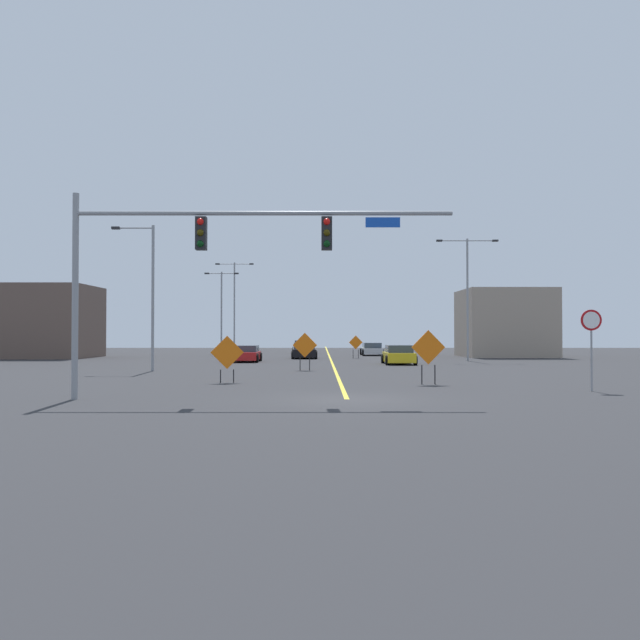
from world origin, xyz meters
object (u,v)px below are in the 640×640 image
Objects in this scene: street_lamp_near_right at (237,300)px; construction_sign_left_shoulder at (431,350)px; car_white_near at (306,347)px; car_red_distant at (248,354)px; stop_sign at (595,334)px; construction_sign_left_lane at (230,354)px; traffic_signal_assembly at (207,248)px; car_black_approaching at (307,351)px; car_silver_mid at (375,349)px; car_yellow_passing at (401,355)px; street_lamp_far_left at (224,306)px; street_lamp_mid_right at (470,288)px; construction_sign_right_lane at (359,344)px; construction_sign_median_far at (308,347)px; street_lamp_far_right at (152,290)px.

street_lamp_near_right is 4.26× the size of construction_sign_left_shoulder.
car_red_distant is (-3.71, -20.86, -0.05)m from car_white_near.
car_white_near is at bearing 104.30° from stop_sign.
construction_sign_left_lane is at bearing 173.58° from construction_sign_left_shoulder.
construction_sign_left_lane is at bearing 91.98° from traffic_signal_assembly.
car_black_approaching is at bearing 101.50° from construction_sign_left_shoulder.
car_black_approaching is (-11.11, 31.42, -1.46)m from stop_sign.
car_silver_mid is at bearing 97.26° from stop_sign.
construction_sign_left_shoulder is at bearing -92.90° from car_yellow_passing.
car_white_near is (2.19, 41.21, -0.58)m from construction_sign_left_lane.
car_black_approaching is at bearing 109.48° from stop_sign.
street_lamp_near_right is 2.30× the size of car_yellow_passing.
street_lamp_far_left reaches higher than construction_sign_left_lane.
car_black_approaching is at bearing -45.35° from street_lamp_far_left.
street_lamp_far_left is at bearing 128.12° from car_yellow_passing.
construction_sign_left_lane is 0.48× the size of car_yellow_passing.
street_lamp_mid_right reaches higher than construction_sign_left_lane.
construction_sign_right_lane is at bearing 39.15° from car_red_distant.
stop_sign is 38.90m from car_silver_mid.
street_lamp_far_left is at bearing 97.78° from traffic_signal_assembly.
construction_sign_median_far reaches higher than car_black_approaching.
street_lamp_mid_right is 2.09× the size of car_black_approaching.
street_lamp_mid_right is (20.11, -18.84, -0.06)m from street_lamp_near_right.
street_lamp_mid_right reaches higher than car_silver_mid.
construction_sign_right_lane is 14.77m from car_white_near.
car_silver_mid is at bearing 53.63° from car_red_distant.
car_silver_mid is (1.91, 7.19, -0.63)m from construction_sign_right_lane.
street_lamp_far_left is 10.43m from car_white_near.
car_yellow_passing is at bearing 87.10° from construction_sign_left_shoulder.
construction_sign_left_lane is at bearing -124.68° from street_lamp_mid_right.
stop_sign reaches higher than car_white_near.
street_lamp_far_right is 27.12m from street_lamp_far_left.
traffic_signal_assembly is at bearing -82.22° from street_lamp_far_left.
car_yellow_passing is at bearing -73.91° from car_white_near.
stop_sign is 17.21m from construction_sign_median_far.
street_lamp_far_right reaches higher than construction_sign_left_shoulder.
car_yellow_passing is at bearing 28.96° from street_lamp_far_right.
street_lamp_far_left is 2.02× the size of car_red_distant.
street_lamp_far_right is 3.63× the size of construction_sign_left_shoulder.
construction_sign_right_lane is 0.96× the size of construction_sign_left_lane.
construction_sign_left_lane reaches higher than construction_sign_right_lane.
construction_sign_left_shoulder is 23.50m from car_red_distant.
car_silver_mid is at bearing 77.07° from construction_sign_median_far.
construction_sign_right_lane is at bearing 102.26° from stop_sign.
car_white_near is at bearing 4.21° from street_lamp_near_right.
car_black_approaching is (-12.47, 5.44, -4.89)m from street_lamp_mid_right.
construction_sign_left_lane is at bearing -81.09° from street_lamp_far_left.
street_lamp_far_left is at bearing 115.94° from stop_sign.
street_lamp_far_left is at bearing 175.30° from car_silver_mid.
construction_sign_median_far is 9.62m from car_yellow_passing.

